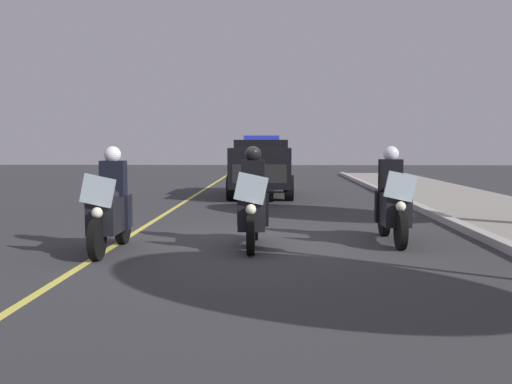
{
  "coord_description": "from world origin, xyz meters",
  "views": [
    {
      "loc": [
        10.23,
        0.36,
        1.74
      ],
      "look_at": [
        -0.2,
        0.0,
        0.9
      ],
      "focal_mm": 41.17,
      "sensor_mm": 36.0,
      "label": 1
    }
  ],
  "objects_px": {
    "police_motorcycle_lead_left": "(111,209)",
    "police_suv": "(261,165)",
    "police_motorcycle_trailing": "(392,203)",
    "police_motorcycle_lead_right": "(253,206)"
  },
  "relations": [
    {
      "from": "police_motorcycle_lead_left",
      "to": "police_suv",
      "type": "xyz_separation_m",
      "value": [
        -10.38,
        2.2,
        0.37
      ]
    },
    {
      "from": "police_motorcycle_lead_left",
      "to": "police_motorcycle_lead_right",
      "type": "distance_m",
      "value": 2.36
    },
    {
      "from": "police_motorcycle_trailing",
      "to": "police_motorcycle_lead_right",
      "type": "bearing_deg",
      "value": -77.63
    },
    {
      "from": "police_motorcycle_lead_right",
      "to": "police_suv",
      "type": "height_order",
      "value": "police_suv"
    },
    {
      "from": "police_suv",
      "to": "police_motorcycle_lead_left",
      "type": "bearing_deg",
      "value": -11.97
    },
    {
      "from": "police_motorcycle_lead_left",
      "to": "police_motorcycle_lead_right",
      "type": "relative_size",
      "value": 1.0
    },
    {
      "from": "police_motorcycle_lead_left",
      "to": "police_motorcycle_trailing",
      "type": "xyz_separation_m",
      "value": [
        -1.07,
        4.77,
        0.0
      ]
    },
    {
      "from": "police_motorcycle_lead_left",
      "to": "police_suv",
      "type": "distance_m",
      "value": 10.62
    },
    {
      "from": "police_motorcycle_lead_left",
      "to": "police_suv",
      "type": "relative_size",
      "value": 0.44
    },
    {
      "from": "police_motorcycle_lead_left",
      "to": "police_suv",
      "type": "bearing_deg",
      "value": 168.03
    }
  ]
}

